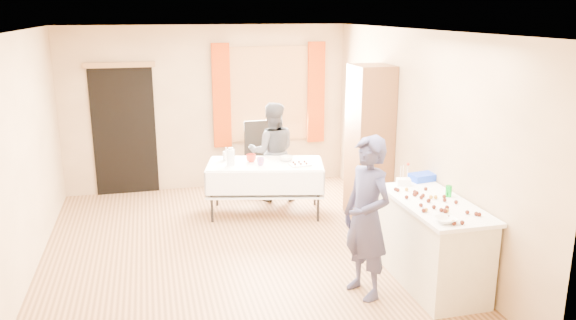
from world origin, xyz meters
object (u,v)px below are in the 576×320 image
object	(u,v)px
cabinet	(369,143)
party_table	(265,184)
chair	(262,171)
woman	(272,152)
counter	(432,243)
girl	(367,218)

from	to	relation	value
cabinet	party_table	world-z (taller)	cabinet
chair	cabinet	bearing A→B (deg)	-53.20
cabinet	woman	xyz separation A→B (m)	(-1.13, 1.04, -0.31)
woman	party_table	bearing A→B (deg)	76.73
counter	chair	world-z (taller)	chair
counter	chair	bearing A→B (deg)	107.54
party_table	girl	distance (m)	2.63
cabinet	party_table	size ratio (longest dim) A/B	1.20
cabinet	counter	bearing A→B (deg)	-92.80
girl	woman	bearing A→B (deg)	166.31
counter	woman	world-z (taller)	woman
cabinet	girl	bearing A→B (deg)	-112.41
cabinet	woman	distance (m)	1.57
girl	woman	xyz separation A→B (m)	(-0.26, 3.15, -0.08)
counter	chair	xyz separation A→B (m)	(-1.11, 3.52, -0.12)
woman	girl	bearing A→B (deg)	103.03
girl	counter	bearing A→B (deg)	76.20
party_table	woman	size ratio (longest dim) A/B	1.17
chair	woman	size ratio (longest dim) A/B	0.74
party_table	chair	world-z (taller)	chair
counter	girl	world-z (taller)	girl
party_table	girl	xyz separation A→B (m)	(0.50, -2.55, 0.38)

